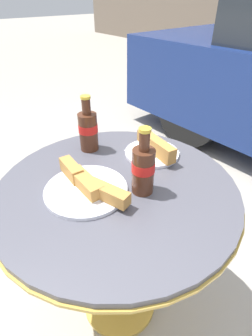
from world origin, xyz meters
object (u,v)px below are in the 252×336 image
object	(u,v)px
cola_bottle_right	(143,168)
lunch_plate_far	(153,149)
cola_bottle_left	(88,129)
bistro_table	(117,212)
lunch_plate_near	(87,186)

from	to	relation	value
cola_bottle_right	lunch_plate_far	xyz separation A→B (m)	(-0.14, 0.18, -0.06)
cola_bottle_left	cola_bottle_right	distance (m)	0.33
bistro_table	cola_bottle_right	distance (m)	0.22
lunch_plate_far	cola_bottle_left	bearing A→B (deg)	-139.09
lunch_plate_far	lunch_plate_near	bearing A→B (deg)	-84.82
cola_bottle_right	lunch_plate_far	distance (m)	0.23
bistro_table	lunch_plate_far	size ratio (longest dim) A/B	3.61
bistro_table	cola_bottle_left	xyz separation A→B (m)	(-0.25, 0.06, 0.20)
cola_bottle_right	lunch_plate_far	world-z (taller)	cola_bottle_right
bistro_table	cola_bottle_left	size ratio (longest dim) A/B	3.68
cola_bottle_left	lunch_plate_far	size ratio (longest dim) A/B	0.98
bistro_table	lunch_plate_near	world-z (taller)	lunch_plate_near
bistro_table	cola_bottle_left	distance (m)	0.33
cola_bottle_right	lunch_plate_near	distance (m)	0.18
cola_bottle_left	bistro_table	bearing A→B (deg)	-13.75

